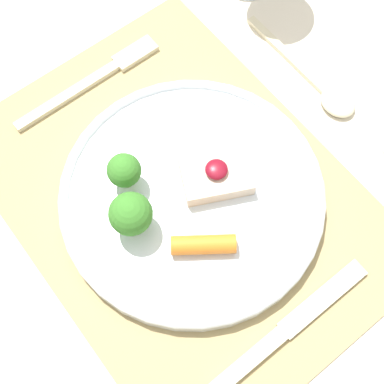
{
  "coord_description": "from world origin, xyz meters",
  "views": [
    {
      "loc": [
        0.18,
        -0.13,
        1.3
      ],
      "look_at": [
        0.01,
        0.01,
        0.76
      ],
      "focal_mm": 50.0,
      "sensor_mm": 36.0,
      "label": 1
    }
  ],
  "objects_px": {
    "knife": "(280,335)",
    "spoon": "(322,87)",
    "fork": "(98,77)",
    "dinner_plate": "(189,195)"
  },
  "relations": [
    {
      "from": "dinner_plate",
      "to": "knife",
      "type": "xyz_separation_m",
      "value": [
        0.17,
        -0.02,
        -0.01
      ]
    },
    {
      "from": "knife",
      "to": "spoon",
      "type": "xyz_separation_m",
      "value": [
        -0.19,
        0.24,
        -0.0
      ]
    },
    {
      "from": "dinner_plate",
      "to": "spoon",
      "type": "relative_size",
      "value": 1.58
    },
    {
      "from": "knife",
      "to": "spoon",
      "type": "bearing_deg",
      "value": 125.99
    },
    {
      "from": "dinner_plate",
      "to": "knife",
      "type": "distance_m",
      "value": 0.18
    },
    {
      "from": "knife",
      "to": "spoon",
      "type": "relative_size",
      "value": 1.09
    },
    {
      "from": "fork",
      "to": "spoon",
      "type": "relative_size",
      "value": 1.09
    },
    {
      "from": "fork",
      "to": "knife",
      "type": "height_order",
      "value": "knife"
    },
    {
      "from": "spoon",
      "to": "knife",
      "type": "bearing_deg",
      "value": -51.71
    },
    {
      "from": "fork",
      "to": "dinner_plate",
      "type": "bearing_deg",
      "value": -2.03
    }
  ]
}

